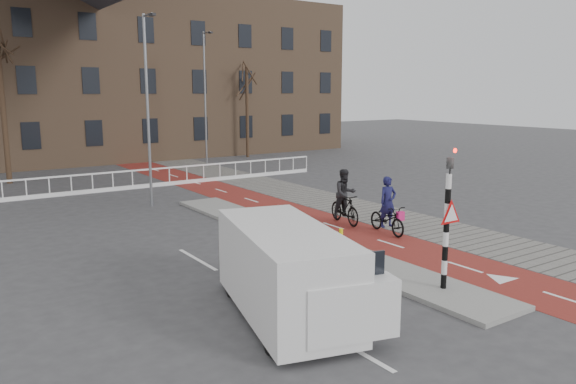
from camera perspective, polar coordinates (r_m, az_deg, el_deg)
ground at (r=16.47m, az=11.50°, el=-7.54°), size 120.00×120.00×0.00m
bike_lane at (r=24.99m, az=-2.58°, el=-1.21°), size 2.50×60.00×0.01m
sidewalk at (r=26.54m, az=2.57°, el=-0.53°), size 3.00×60.00×0.01m
curb_island at (r=18.93m, az=1.30°, el=-4.79°), size 1.80×16.00×0.12m
traffic_signal at (r=14.22m, az=15.91°, el=-2.27°), size 0.80×0.80×3.68m
bollard at (r=17.03m, az=5.39°, el=-5.00°), size 0.12×0.12×0.77m
cyclist_near at (r=20.02m, az=10.07°, el=-2.26°), size 0.96×2.03×2.02m
cyclist_far at (r=21.21m, az=5.78°, el=-0.95°), size 0.99×2.01×2.08m
van at (r=12.47m, az=-0.32°, el=-7.99°), size 3.05×5.07×2.04m
railing at (r=28.96m, az=-21.13°, el=0.30°), size 28.00×0.10×0.99m
townhouse_row at (r=43.76m, az=-23.83°, el=13.15°), size 46.00×10.00×15.90m
tree_mid at (r=33.70m, az=-26.98°, el=7.70°), size 0.29×0.29×8.21m
tree_right at (r=42.49m, az=-4.16°, el=8.07°), size 0.24×0.24×6.71m
streetlight_near at (r=24.78m, az=-14.06°, el=7.83°), size 0.12×0.12×8.10m
streetlight_right at (r=37.37m, az=-8.42°, el=9.20°), size 0.12×0.12×8.67m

